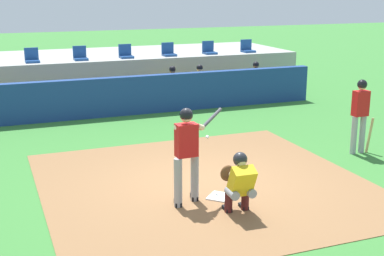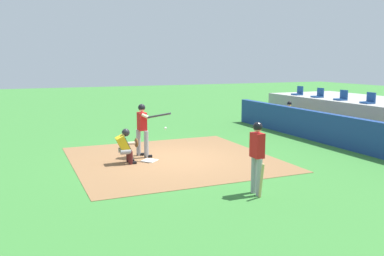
% 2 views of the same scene
% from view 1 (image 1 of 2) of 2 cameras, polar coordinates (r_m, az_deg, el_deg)
% --- Properties ---
extents(ground_plane, '(80.00, 80.00, 0.00)m').
position_cam_1_polar(ground_plane, '(10.87, 1.34, -5.99)').
color(ground_plane, '#387A33').
extents(dirt_infield, '(6.40, 6.40, 0.01)m').
position_cam_1_polar(dirt_infield, '(10.87, 1.34, -5.96)').
color(dirt_infield, olive).
rests_on(dirt_infield, ground).
extents(home_plate, '(0.62, 0.62, 0.02)m').
position_cam_1_polar(home_plate, '(10.18, 3.08, -7.34)').
color(home_plate, white).
rests_on(home_plate, dirt_infield).
extents(batter_at_plate, '(1.26, 0.86, 1.80)m').
position_cam_1_polar(batter_at_plate, '(9.58, -0.49, -2.31)').
color(batter_at_plate, '#99999E').
rests_on(batter_at_plate, ground).
extents(catcher_crouched, '(0.49, 1.70, 1.13)m').
position_cam_1_polar(catcher_crouched, '(9.33, 5.05, -5.62)').
color(catcher_crouched, gray).
rests_on(catcher_crouched, ground).
extents(on_deck_batter, '(0.58, 0.23, 1.79)m').
position_cam_1_polar(on_deck_batter, '(13.19, 17.54, 1.68)').
color(on_deck_batter, '#99999E').
rests_on(on_deck_batter, ground).
extents(dugout_wall, '(13.00, 0.30, 1.20)m').
position_cam_1_polar(dugout_wall, '(16.68, -7.24, 3.42)').
color(dugout_wall, navy).
rests_on(dugout_wall, ground).
extents(dugout_bench, '(11.80, 0.44, 0.45)m').
position_cam_1_polar(dugout_bench, '(17.70, -7.99, 2.82)').
color(dugout_bench, olive).
rests_on(dugout_bench, ground).
extents(dugout_player_1, '(0.49, 0.70, 1.30)m').
position_cam_1_polar(dugout_player_1, '(18.00, -1.96, 4.60)').
color(dugout_player_1, '#939399').
rests_on(dugout_player_1, ground).
extents(dugout_player_2, '(0.49, 0.70, 1.30)m').
position_cam_1_polar(dugout_player_2, '(18.34, 0.97, 4.80)').
color(dugout_player_2, '#939399').
rests_on(dugout_player_2, ground).
extents(dugout_player_3, '(0.49, 0.70, 1.30)m').
position_cam_1_polar(dugout_player_3, '(19.25, 6.97, 5.17)').
color(dugout_player_3, '#939399').
rests_on(dugout_player_3, ground).
extents(stands_platform, '(15.00, 4.40, 1.40)m').
position_cam_1_polar(stands_platform, '(20.89, -10.22, 5.88)').
color(stands_platform, '#9E9E99').
rests_on(stands_platform, ground).
extents(stadium_seat_2, '(0.46, 0.46, 0.48)m').
position_cam_1_polar(stadium_seat_2, '(18.96, -16.71, 7.15)').
color(stadium_seat_2, '#1E478C').
rests_on(stadium_seat_2, stands_platform).
extents(stadium_seat_3, '(0.46, 0.46, 0.48)m').
position_cam_1_polar(stadium_seat_3, '(19.15, -11.84, 7.53)').
color(stadium_seat_3, '#1E478C').
rests_on(stadium_seat_3, stands_platform).
extents(stadium_seat_4, '(0.46, 0.46, 0.48)m').
position_cam_1_polar(stadium_seat_4, '(19.48, -7.08, 7.84)').
color(stadium_seat_4, '#1E478C').
rests_on(stadium_seat_4, stands_platform).
extents(stadium_seat_5, '(0.46, 0.46, 0.48)m').
position_cam_1_polar(stadium_seat_5, '(19.94, -2.51, 8.10)').
color(stadium_seat_5, '#1E478C').
rests_on(stadium_seat_5, stands_platform).
extents(stadium_seat_6, '(0.46, 0.46, 0.48)m').
position_cam_1_polar(stadium_seat_6, '(20.51, 1.83, 8.29)').
color(stadium_seat_6, '#1E478C').
rests_on(stadium_seat_6, stands_platform).
extents(stadium_seat_7, '(0.46, 0.46, 0.48)m').
position_cam_1_polar(stadium_seat_7, '(21.20, 5.93, 8.43)').
color(stadium_seat_7, '#1E478C').
rests_on(stadium_seat_7, stands_platform).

